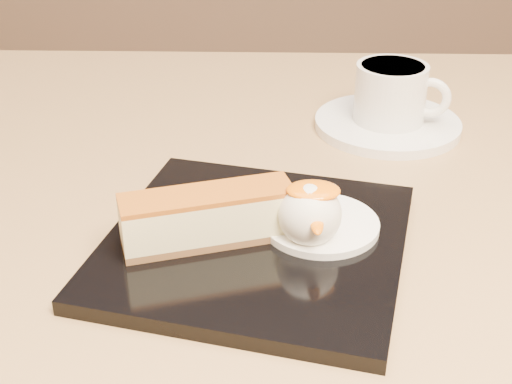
{
  "coord_description": "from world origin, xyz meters",
  "views": [
    {
      "loc": [
        -0.01,
        -0.53,
        1.02
      ],
      "look_at": [
        -0.02,
        -0.06,
        0.76
      ],
      "focal_mm": 50.0,
      "sensor_mm": 36.0,
      "label": 1
    }
  ],
  "objects_px": {
    "dessert_plate": "(255,244)",
    "coffee_cup": "(392,92)",
    "cheesecake": "(208,217)",
    "table": "(278,340)",
    "saucer": "(387,124)",
    "ice_cream_scoop": "(310,214)"
  },
  "relations": [
    {
      "from": "coffee_cup",
      "to": "cheesecake",
      "type": "bearing_deg",
      "value": -108.11
    },
    {
      "from": "dessert_plate",
      "to": "coffee_cup",
      "type": "relative_size",
      "value": 2.31
    },
    {
      "from": "ice_cream_scoop",
      "to": "coffee_cup",
      "type": "bearing_deg",
      "value": 68.38
    },
    {
      "from": "table",
      "to": "ice_cream_scoop",
      "type": "bearing_deg",
      "value": -75.78
    },
    {
      "from": "saucer",
      "to": "coffee_cup",
      "type": "xyz_separation_m",
      "value": [
        0.0,
        -0.0,
        0.04
      ]
    },
    {
      "from": "saucer",
      "to": "table",
      "type": "bearing_deg",
      "value": -126.03
    },
    {
      "from": "ice_cream_scoop",
      "to": "saucer",
      "type": "bearing_deg",
      "value": 68.8
    },
    {
      "from": "coffee_cup",
      "to": "dessert_plate",
      "type": "bearing_deg",
      "value": -102.59
    },
    {
      "from": "table",
      "to": "cheesecake",
      "type": "xyz_separation_m",
      "value": [
        -0.05,
        -0.08,
        0.19
      ]
    },
    {
      "from": "table",
      "to": "ice_cream_scoop",
      "type": "xyz_separation_m",
      "value": [
        0.02,
        -0.08,
        0.19
      ]
    },
    {
      "from": "dessert_plate",
      "to": "ice_cream_scoop",
      "type": "distance_m",
      "value": 0.05
    },
    {
      "from": "cheesecake",
      "to": "table",
      "type": "bearing_deg",
      "value": 38.97
    },
    {
      "from": "dessert_plate",
      "to": "coffee_cup",
      "type": "distance_m",
      "value": 0.27
    },
    {
      "from": "dessert_plate",
      "to": "cheesecake",
      "type": "relative_size",
      "value": 1.67
    },
    {
      "from": "coffee_cup",
      "to": "table",
      "type": "bearing_deg",
      "value": -109.07
    },
    {
      "from": "dessert_plate",
      "to": "cheesecake",
      "type": "bearing_deg",
      "value": -171.87
    },
    {
      "from": "table",
      "to": "saucer",
      "type": "height_order",
      "value": "saucer"
    },
    {
      "from": "ice_cream_scoop",
      "to": "saucer",
      "type": "relative_size",
      "value": 0.31
    },
    {
      "from": "table",
      "to": "dessert_plate",
      "type": "xyz_separation_m",
      "value": [
        -0.02,
        -0.08,
        0.16
      ]
    },
    {
      "from": "table",
      "to": "dessert_plate",
      "type": "bearing_deg",
      "value": -104.23
    },
    {
      "from": "dessert_plate",
      "to": "saucer",
      "type": "bearing_deg",
      "value": 60.31
    },
    {
      "from": "ice_cream_scoop",
      "to": "coffee_cup",
      "type": "distance_m",
      "value": 0.25
    }
  ]
}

